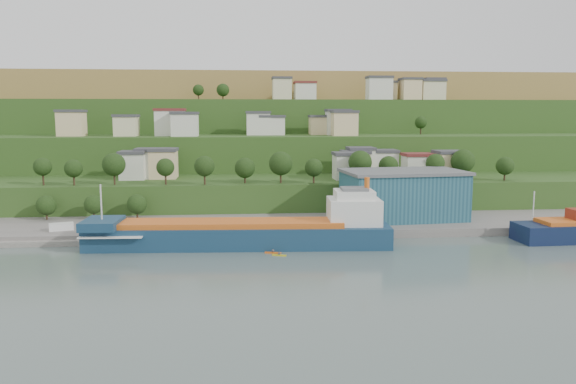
{
  "coord_description": "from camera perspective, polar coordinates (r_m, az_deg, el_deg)",
  "views": [
    {
      "loc": [
        -9.96,
        -113.49,
        29.38
      ],
      "look_at": [
        1.28,
        15.0,
        11.49
      ],
      "focal_mm": 35.0,
      "sensor_mm": 36.0,
      "label": 1
    }
  ],
  "objects": [
    {
      "name": "hillside",
      "position": [
        283.87,
        -2.95,
        1.96
      ],
      "size": [
        360.0,
        210.39,
        96.0
      ],
      "color": "#284719",
      "rests_on": "ground"
    },
    {
      "name": "caravan",
      "position": [
        144.18,
        -22.03,
        -3.44
      ],
      "size": [
        5.88,
        3.87,
        2.54
      ],
      "primitive_type": "cube",
      "rotation": [
        0.0,
        0.0,
        0.32
      ],
      "color": "silver",
      "rests_on": "pebble_beach"
    },
    {
      "name": "quay",
      "position": [
        147.58,
        6.83,
        -3.64
      ],
      "size": [
        220.0,
        26.0,
        4.0
      ],
      "primitive_type": "cube",
      "color": "slate",
      "rests_on": "ground"
    },
    {
      "name": "cargo_ship_near",
      "position": [
        126.02,
        -3.97,
        -4.32
      ],
      "size": [
        67.71,
        14.13,
        17.28
      ],
      "rotation": [
        0.0,
        0.0,
        -0.05
      ],
      "color": "navy",
      "rests_on": "ground"
    },
    {
      "name": "dinghy",
      "position": [
        138.13,
        -17.45,
        -4.06
      ],
      "size": [
        4.55,
        3.04,
        0.85
      ],
      "primitive_type": "cube",
      "rotation": [
        0.0,
        0.0,
        0.37
      ],
      "color": "silver",
      "rests_on": "pebble_beach"
    },
    {
      "name": "ground",
      "position": [
        117.65,
        0.02,
        -6.56
      ],
      "size": [
        500.0,
        500.0,
        0.0
      ],
      "primitive_type": "plane",
      "color": "#4C5C59",
      "rests_on": "ground"
    },
    {
      "name": "kayak_orange",
      "position": [
        120.2,
        -1.54,
        -6.13
      ],
      "size": [
        3.53,
        1.49,
        0.87
      ],
      "rotation": [
        0.0,
        0.0,
        -0.26
      ],
      "color": "orange",
      "rests_on": "ground"
    },
    {
      "name": "warehouse",
      "position": [
        151.34,
        11.59,
        -0.22
      ],
      "size": [
        32.66,
        21.84,
        12.8
      ],
      "rotation": [
        0.0,
        0.0,
        0.09
      ],
      "color": "#1C4455",
      "rests_on": "quay"
    },
    {
      "name": "kayak_yellow",
      "position": [
        118.19,
        -0.9,
        -6.39
      ],
      "size": [
        3.0,
        1.63,
        0.76
      ],
      "rotation": [
        0.0,
        0.0,
        -0.39
      ],
      "color": "gold",
      "rests_on": "ground"
    },
    {
      "name": "pebble_beach",
      "position": [
        145.77,
        -22.95,
        -4.37
      ],
      "size": [
        40.0,
        18.0,
        2.4
      ],
      "primitive_type": "cube",
      "color": "slate",
      "rests_on": "ground"
    }
  ]
}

